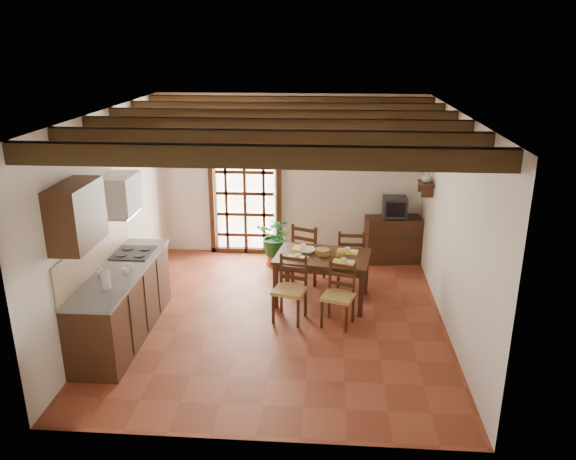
# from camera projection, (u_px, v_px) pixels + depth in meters

# --- Properties ---
(ground_plane) EXTENTS (5.00, 5.00, 0.00)m
(ground_plane) POSITION_uv_depth(u_px,v_px,m) (279.00, 318.00, 7.75)
(ground_plane) COLOR brown
(room_shell) EXTENTS (4.52, 5.02, 2.81)m
(room_shell) POSITION_uv_depth(u_px,v_px,m) (278.00, 191.00, 7.16)
(room_shell) COLOR silver
(room_shell) RESTS_ON ground_plane
(ceiling_beams) EXTENTS (4.50, 4.34, 0.20)m
(ceiling_beams) POSITION_uv_depth(u_px,v_px,m) (277.00, 122.00, 6.87)
(ceiling_beams) COLOR black
(ceiling_beams) RESTS_ON room_shell
(french_door) EXTENTS (1.26, 0.11, 2.32)m
(french_door) POSITION_uv_depth(u_px,v_px,m) (245.00, 189.00, 9.73)
(french_door) COLOR white
(french_door) RESTS_ON ground_plane
(kitchen_counter) EXTENTS (0.64, 2.25, 1.38)m
(kitchen_counter) POSITION_uv_depth(u_px,v_px,m) (122.00, 302.00, 7.17)
(kitchen_counter) COLOR #351D11
(kitchen_counter) RESTS_ON ground_plane
(upper_cabinet) EXTENTS (0.35, 0.80, 0.70)m
(upper_cabinet) POSITION_uv_depth(u_px,v_px,m) (76.00, 215.00, 6.07)
(upper_cabinet) COLOR #351D11
(upper_cabinet) RESTS_ON room_shell
(range_hood) EXTENTS (0.38, 0.60, 0.54)m
(range_hood) POSITION_uv_depth(u_px,v_px,m) (121.00, 195.00, 7.28)
(range_hood) COLOR white
(range_hood) RESTS_ON room_shell
(counter_items) EXTENTS (0.50, 1.43, 0.25)m
(counter_items) POSITION_uv_depth(u_px,v_px,m) (121.00, 264.00, 7.10)
(counter_items) COLOR black
(counter_items) RESTS_ON kitchen_counter
(dining_table) EXTENTS (1.43, 1.04, 0.72)m
(dining_table) POSITION_uv_depth(u_px,v_px,m) (322.00, 261.00, 8.06)
(dining_table) COLOR #361E11
(dining_table) RESTS_ON ground_plane
(chair_near_left) EXTENTS (0.50, 0.48, 0.89)m
(chair_near_left) POSITION_uv_depth(u_px,v_px,m) (290.00, 301.00, 7.62)
(chair_near_left) COLOR tan
(chair_near_left) RESTS_ON ground_plane
(chair_near_right) EXTENTS (0.49, 0.48, 0.85)m
(chair_near_right) POSITION_uv_depth(u_px,v_px,m) (338.00, 307.00, 7.49)
(chair_near_right) COLOR tan
(chair_near_right) RESTS_ON ground_plane
(chair_far_left) EXTENTS (0.57, 0.56, 0.96)m
(chair_far_left) POSITION_uv_depth(u_px,v_px,m) (308.00, 262.00, 8.86)
(chair_far_left) COLOR tan
(chair_far_left) RESTS_ON ground_plane
(chair_far_right) EXTENTS (0.43, 0.41, 0.92)m
(chair_far_right) POSITION_uv_depth(u_px,v_px,m) (350.00, 267.00, 8.72)
(chair_far_right) COLOR tan
(chair_far_right) RESTS_ON ground_plane
(table_setting) EXTENTS (0.96, 0.64, 0.09)m
(table_setting) POSITION_uv_depth(u_px,v_px,m) (323.00, 255.00, 8.03)
(table_setting) COLOR gold
(table_setting) RESTS_ON dining_table
(table_bowl) EXTENTS (0.27, 0.27, 0.05)m
(table_bowl) POSITION_uv_depth(u_px,v_px,m) (307.00, 251.00, 8.12)
(table_bowl) COLOR white
(table_bowl) RESTS_ON dining_table
(sideboard) EXTENTS (0.97, 0.53, 0.79)m
(sideboard) POSITION_uv_depth(u_px,v_px,m) (393.00, 239.00, 9.60)
(sideboard) COLOR #351D11
(sideboard) RESTS_ON ground_plane
(crt_tv) EXTENTS (0.39, 0.36, 0.33)m
(crt_tv) POSITION_uv_depth(u_px,v_px,m) (395.00, 207.00, 9.40)
(crt_tv) COLOR black
(crt_tv) RESTS_ON sideboard
(fuse_box) EXTENTS (0.25, 0.03, 0.32)m
(fuse_box) POSITION_uv_depth(u_px,v_px,m) (380.00, 158.00, 9.41)
(fuse_box) COLOR white
(fuse_box) RESTS_ON room_shell
(plant_pot) EXTENTS (0.36, 0.36, 0.22)m
(plant_pot) POSITION_uv_depth(u_px,v_px,m) (276.00, 259.00, 9.52)
(plant_pot) COLOR maroon
(plant_pot) RESTS_ON ground_plane
(potted_plant) EXTENTS (1.84, 1.66, 1.79)m
(potted_plant) POSITION_uv_depth(u_px,v_px,m) (276.00, 233.00, 9.37)
(potted_plant) COLOR #144C19
(potted_plant) RESTS_ON ground_plane
(wall_shelf) EXTENTS (0.20, 0.42, 0.20)m
(wall_shelf) POSITION_uv_depth(u_px,v_px,m) (426.00, 186.00, 8.62)
(wall_shelf) COLOR #351D11
(wall_shelf) RESTS_ON room_shell
(shelf_vase) EXTENTS (0.15, 0.15, 0.15)m
(shelf_vase) POSITION_uv_depth(u_px,v_px,m) (427.00, 177.00, 8.57)
(shelf_vase) COLOR #B2BFB2
(shelf_vase) RESTS_ON wall_shelf
(shelf_flowers) EXTENTS (0.14, 0.14, 0.36)m
(shelf_flowers) POSITION_uv_depth(u_px,v_px,m) (428.00, 163.00, 8.51)
(shelf_flowers) COLOR gold
(shelf_flowers) RESTS_ON shelf_vase
(framed_picture) EXTENTS (0.03, 0.32, 0.32)m
(framed_picture) POSITION_uv_depth(u_px,v_px,m) (434.00, 151.00, 8.44)
(framed_picture) COLOR brown
(framed_picture) RESTS_ON room_shell
(pendant_lamp) EXTENTS (0.36, 0.36, 0.84)m
(pendant_lamp) POSITION_uv_depth(u_px,v_px,m) (325.00, 160.00, 7.68)
(pendant_lamp) COLOR black
(pendant_lamp) RESTS_ON room_shell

